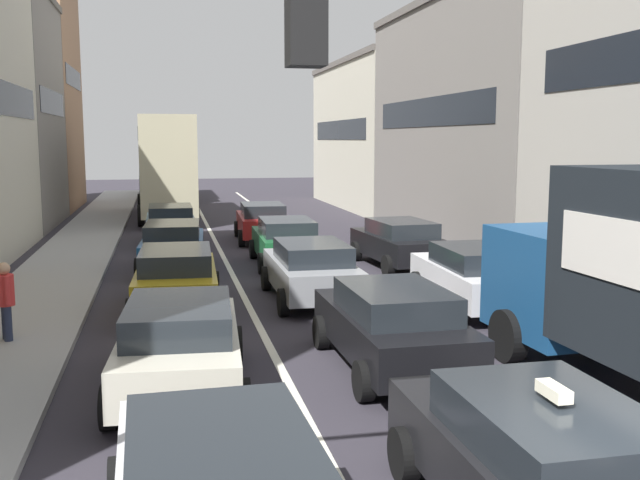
# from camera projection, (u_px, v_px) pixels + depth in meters

# --- Properties ---
(sidewalk_left) EXTENTS (2.60, 64.00, 0.14)m
(sidewalk_left) POSITION_uv_depth(u_px,v_px,m) (70.00, 259.00, 23.98)
(sidewalk_left) COLOR #9C9C9C
(sidewalk_left) RESTS_ON ground
(lane_stripe_left) EXTENTS (0.16, 60.00, 0.01)m
(lane_stripe_left) POSITION_uv_depth(u_px,v_px,m) (223.00, 256.00, 25.02)
(lane_stripe_left) COLOR silver
(lane_stripe_left) RESTS_ON ground
(lane_stripe_right) EXTENTS (0.16, 60.00, 0.01)m
(lane_stripe_right) POSITION_uv_depth(u_px,v_px,m) (320.00, 253.00, 25.73)
(lane_stripe_right) COLOR silver
(lane_stripe_right) RESTS_ON ground
(building_row_right) EXTENTS (7.20, 43.90, 10.77)m
(building_row_right) POSITION_uv_depth(u_px,v_px,m) (526.00, 117.00, 27.58)
(building_row_right) COLOR beige
(building_row_right) RESTS_ON ground
(traffic_light_pole) EXTENTS (3.58, 0.38, 5.50)m
(traffic_light_pole) POSITION_uv_depth(u_px,v_px,m) (42.00, 165.00, 5.15)
(traffic_light_pole) COLOR #2D2D33
(traffic_light_pole) RESTS_ON ground
(taxi_centre_lane_front) EXTENTS (2.07, 4.31, 1.66)m
(taxi_centre_lane_front) POSITION_uv_depth(u_px,v_px,m) (542.00, 464.00, 7.23)
(taxi_centre_lane_front) COLOR black
(taxi_centre_lane_front) RESTS_ON ground
(sedan_centre_lane_second) EXTENTS (2.10, 4.32, 1.49)m
(sedan_centre_lane_second) POSITION_uv_depth(u_px,v_px,m) (392.00, 325.00, 12.65)
(sedan_centre_lane_second) COLOR black
(sedan_centre_lane_second) RESTS_ON ground
(wagon_left_lane_second) EXTENTS (2.28, 4.41, 1.49)m
(wagon_left_lane_second) POSITION_uv_depth(u_px,v_px,m) (180.00, 343.00, 11.51)
(wagon_left_lane_second) COLOR beige
(wagon_left_lane_second) RESTS_ON ground
(hatchback_centre_lane_third) EXTENTS (2.08, 4.31, 1.49)m
(hatchback_centre_lane_third) POSITION_uv_depth(u_px,v_px,m) (311.00, 269.00, 18.01)
(hatchback_centre_lane_third) COLOR gray
(hatchback_centre_lane_third) RESTS_ON ground
(sedan_left_lane_third) EXTENTS (2.20, 4.37, 1.49)m
(sedan_left_lane_third) POSITION_uv_depth(u_px,v_px,m) (176.00, 277.00, 16.97)
(sedan_left_lane_third) COLOR #B29319
(sedan_left_lane_third) RESTS_ON ground
(coupe_centre_lane_fourth) EXTENTS (2.16, 4.35, 1.49)m
(coupe_centre_lane_fourth) POSITION_uv_depth(u_px,v_px,m) (286.00, 240.00, 23.15)
(coupe_centre_lane_fourth) COLOR #19592D
(coupe_centre_lane_fourth) RESTS_ON ground
(sedan_left_lane_fourth) EXTENTS (2.26, 4.40, 1.49)m
(sedan_left_lane_fourth) POSITION_uv_depth(u_px,v_px,m) (173.00, 245.00, 22.22)
(sedan_left_lane_fourth) COLOR #194C8C
(sedan_left_lane_fourth) RESTS_ON ground
(sedan_centre_lane_fifth) EXTENTS (2.21, 4.37, 1.49)m
(sedan_centre_lane_fifth) POSITION_uv_depth(u_px,v_px,m) (262.00, 221.00, 28.65)
(sedan_centre_lane_fifth) COLOR #A51E1E
(sedan_centre_lane_fifth) RESTS_ON ground
(sedan_left_lane_fifth) EXTENTS (2.08, 4.31, 1.49)m
(sedan_left_lane_fifth) POSITION_uv_depth(u_px,v_px,m) (171.00, 223.00, 27.89)
(sedan_left_lane_fifth) COLOR #759EB7
(sedan_left_lane_fifth) RESTS_ON ground
(sedan_right_lane_behind_truck) EXTENTS (2.19, 4.36, 1.49)m
(sedan_right_lane_behind_truck) POSITION_uv_depth(u_px,v_px,m) (474.00, 275.00, 17.24)
(sedan_right_lane_behind_truck) COLOR silver
(sedan_right_lane_behind_truck) RESTS_ON ground
(wagon_right_lane_far) EXTENTS (2.29, 4.41, 1.49)m
(wagon_right_lane_far) POSITION_uv_depth(u_px,v_px,m) (399.00, 242.00, 22.80)
(wagon_right_lane_far) COLOR black
(wagon_right_lane_far) RESTS_ON ground
(bus_mid_queue_primary) EXTENTS (3.04, 10.57, 5.06)m
(bus_mid_queue_primary) POSITION_uv_depth(u_px,v_px,m) (165.00, 162.00, 36.56)
(bus_mid_queue_primary) COLOR #BFB793
(bus_mid_queue_primary) RESTS_ON ground
(bus_far_queue_secondary) EXTENTS (3.17, 10.61, 2.90)m
(bus_far_queue_secondary) POSITION_uv_depth(u_px,v_px,m) (168.00, 172.00, 49.14)
(bus_far_queue_secondary) COLOR #BFB793
(bus_far_queue_secondary) RESTS_ON ground
(pedestrian_near_kerb) EXTENTS (0.34, 0.51, 1.66)m
(pedestrian_near_kerb) POSITION_uv_depth(u_px,v_px,m) (5.00, 299.00, 13.99)
(pedestrian_near_kerb) COLOR #262D47
(pedestrian_near_kerb) RESTS_ON ground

